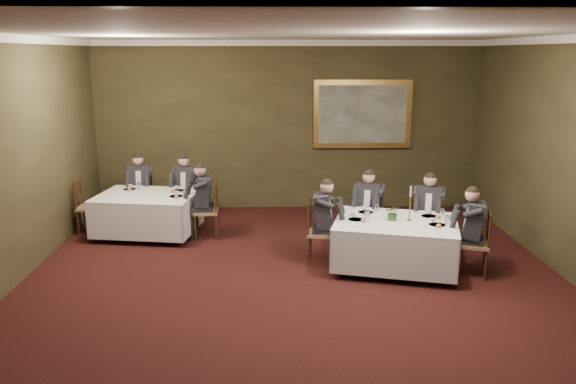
{
  "coord_description": "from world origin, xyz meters",
  "views": [
    {
      "loc": [
        -0.31,
        -6.72,
        3.25
      ],
      "look_at": [
        -0.08,
        1.71,
        1.15
      ],
      "focal_mm": 35.0,
      "sensor_mm": 36.0,
      "label": 1
    }
  ],
  "objects_px": {
    "table_main": "(395,241)",
    "diner_main_backleft": "(368,218)",
    "chair_sec_endright": "(207,222)",
    "chair_sec_backright": "(187,208)",
    "chair_main_backleft": "(368,230)",
    "diner_sec_backright": "(187,197)",
    "diner_sec_backleft": "(141,195)",
    "centerpiece": "(393,212)",
    "table_second": "(148,211)",
    "chair_main_backright": "(427,234)",
    "chair_main_endright": "(474,257)",
    "chair_sec_backleft": "(142,206)",
    "diner_main_backright": "(428,221)",
    "diner_sec_endright": "(206,210)",
    "diner_main_endright": "(474,242)",
    "diner_main_endleft": "(321,231)",
    "candlestick": "(410,208)",
    "chair_main_endleft": "(320,245)",
    "painting": "(362,114)",
    "chair_sec_endleft": "(91,218)"
  },
  "relations": [
    {
      "from": "table_main",
      "to": "chair_main_endleft",
      "type": "bearing_deg",
      "value": 165.4
    },
    {
      "from": "chair_sec_backleft",
      "to": "diner_main_backright",
      "type": "bearing_deg",
      "value": 155.84
    },
    {
      "from": "chair_main_backleft",
      "to": "diner_sec_backright",
      "type": "xyz_separation_m",
      "value": [
        -3.32,
        1.52,
        0.23
      ]
    },
    {
      "from": "table_main",
      "to": "candlestick",
      "type": "bearing_deg",
      "value": 4.52
    },
    {
      "from": "chair_main_endright",
      "to": "diner_sec_endright",
      "type": "xyz_separation_m",
      "value": [
        -4.2,
        1.89,
        0.23
      ]
    },
    {
      "from": "candlestick",
      "to": "centerpiece",
      "type": "bearing_deg",
      "value": 173.71
    },
    {
      "from": "diner_main_endleft",
      "to": "diner_sec_endright",
      "type": "height_order",
      "value": "same"
    },
    {
      "from": "table_second",
      "to": "candlestick",
      "type": "height_order",
      "value": "candlestick"
    },
    {
      "from": "centerpiece",
      "to": "chair_main_endright",
      "type": "bearing_deg",
      "value": -16.17
    },
    {
      "from": "candlestick",
      "to": "chair_main_backleft",
      "type": "bearing_deg",
      "value": 113.32
    },
    {
      "from": "diner_main_backright",
      "to": "diner_main_endleft",
      "type": "relative_size",
      "value": 1.0
    },
    {
      "from": "diner_sec_backleft",
      "to": "diner_sec_backright",
      "type": "relative_size",
      "value": 1.0
    },
    {
      "from": "painting",
      "to": "chair_sec_endright",
      "type": "bearing_deg",
      "value": -147.51
    },
    {
      "from": "table_main",
      "to": "chair_main_backleft",
      "type": "bearing_deg",
      "value": 102.85
    },
    {
      "from": "chair_main_endright",
      "to": "diner_main_endright",
      "type": "height_order",
      "value": "diner_main_endright"
    },
    {
      "from": "chair_sec_backleft",
      "to": "diner_sec_backright",
      "type": "bearing_deg",
      "value": 166.95
    },
    {
      "from": "table_main",
      "to": "diner_main_backleft",
      "type": "height_order",
      "value": "diner_main_backleft"
    },
    {
      "from": "chair_sec_backright",
      "to": "chair_sec_endleft",
      "type": "height_order",
      "value": "same"
    },
    {
      "from": "diner_main_backright",
      "to": "diner_sec_backright",
      "type": "relative_size",
      "value": 1.0
    },
    {
      "from": "diner_main_backright",
      "to": "diner_main_endleft",
      "type": "xyz_separation_m",
      "value": [
        -1.83,
        -0.49,
        0.0
      ]
    },
    {
      "from": "table_second",
      "to": "chair_main_backright",
      "type": "distance_m",
      "value": 4.97
    },
    {
      "from": "diner_main_endleft",
      "to": "chair_sec_backright",
      "type": "bearing_deg",
      "value": -125.57
    },
    {
      "from": "diner_main_endleft",
      "to": "chair_main_backleft",
      "type": "bearing_deg",
      "value": 137.79
    },
    {
      "from": "diner_sec_backleft",
      "to": "chair_sec_backright",
      "type": "relative_size",
      "value": 1.35
    },
    {
      "from": "table_main",
      "to": "diner_main_backright",
      "type": "height_order",
      "value": "diner_main_backright"
    },
    {
      "from": "chair_main_backleft",
      "to": "chair_main_endleft",
      "type": "distance_m",
      "value": 1.16
    },
    {
      "from": "chair_sec_backleft",
      "to": "diner_sec_endright",
      "type": "xyz_separation_m",
      "value": [
        1.41,
        -1.12,
        0.23
      ]
    },
    {
      "from": "centerpiece",
      "to": "diner_sec_backright",
      "type": "bearing_deg",
      "value": 144.45
    },
    {
      "from": "chair_main_backleft",
      "to": "centerpiece",
      "type": "bearing_deg",
      "value": 125.06
    },
    {
      "from": "chair_sec_backright",
      "to": "chair_main_endright",
      "type": "bearing_deg",
      "value": 162.06
    },
    {
      "from": "diner_main_backright",
      "to": "chair_sec_endleft",
      "type": "height_order",
      "value": "diner_main_backright"
    },
    {
      "from": "diner_main_backright",
      "to": "chair_main_backleft",
      "type": "bearing_deg",
      "value": 4.79
    },
    {
      "from": "table_second",
      "to": "painting",
      "type": "xyz_separation_m",
      "value": [
        4.15,
        1.79,
        1.56
      ]
    },
    {
      "from": "diner_main_backright",
      "to": "diner_sec_backleft",
      "type": "distance_m",
      "value": 5.54
    },
    {
      "from": "chair_sec_endright",
      "to": "chair_sec_backright",
      "type": "bearing_deg",
      "value": 24.55
    },
    {
      "from": "diner_sec_backright",
      "to": "painting",
      "type": "height_order",
      "value": "painting"
    },
    {
      "from": "diner_main_backleft",
      "to": "diner_main_endright",
      "type": "xyz_separation_m",
      "value": [
        1.36,
        -1.32,
        0.0
      ]
    },
    {
      "from": "chair_main_endleft",
      "to": "painting",
      "type": "bearing_deg",
      "value": 168.28
    },
    {
      "from": "chair_sec_endright",
      "to": "table_second",
      "type": "bearing_deg",
      "value": 79.29
    },
    {
      "from": "diner_sec_backleft",
      "to": "centerpiece",
      "type": "height_order",
      "value": "diner_sec_backleft"
    },
    {
      "from": "diner_main_endright",
      "to": "centerpiece",
      "type": "xyz_separation_m",
      "value": [
        -1.16,
        0.34,
        0.38
      ]
    },
    {
      "from": "chair_main_backleft",
      "to": "chair_main_backright",
      "type": "distance_m",
      "value": 0.99
    },
    {
      "from": "centerpiece",
      "to": "table_main",
      "type": "bearing_deg",
      "value": -46.09
    },
    {
      "from": "chair_main_backleft",
      "to": "diner_main_backleft",
      "type": "bearing_deg",
      "value": 90.0
    },
    {
      "from": "diner_main_endleft",
      "to": "chair_sec_endleft",
      "type": "height_order",
      "value": "diner_main_endleft"
    },
    {
      "from": "table_second",
      "to": "chair_sec_backright",
      "type": "height_order",
      "value": "chair_sec_backright"
    },
    {
      "from": "diner_main_endleft",
      "to": "chair_sec_endright",
      "type": "bearing_deg",
      "value": -116.27
    },
    {
      "from": "chair_main_backleft",
      "to": "diner_sec_backleft",
      "type": "distance_m",
      "value": 4.57
    },
    {
      "from": "diner_main_backright",
      "to": "diner_main_endright",
      "type": "bearing_deg",
      "value": 130.67
    },
    {
      "from": "chair_main_endright",
      "to": "diner_main_endright",
      "type": "bearing_deg",
      "value": 90.0
    }
  ]
}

